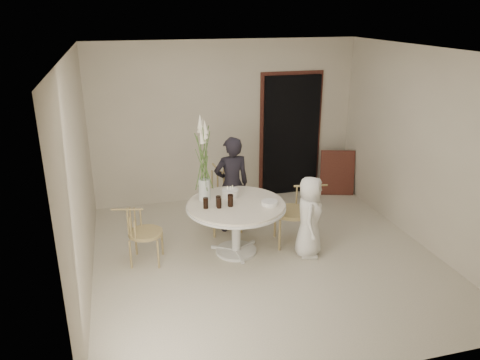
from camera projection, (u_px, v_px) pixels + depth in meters
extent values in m
plane|color=beige|center=(266.00, 257.00, 6.31)|extent=(4.50, 4.50, 0.00)
plane|color=silver|center=(270.00, 51.00, 5.37)|extent=(4.50, 4.50, 0.00)
plane|color=beige|center=(226.00, 122.00, 7.88)|extent=(4.50, 0.00, 4.50)
plane|color=beige|center=(354.00, 246.00, 3.80)|extent=(4.50, 0.00, 4.50)
plane|color=beige|center=(79.00, 178.00, 5.29)|extent=(0.00, 4.50, 4.50)
plane|color=beige|center=(425.00, 149.00, 6.38)|extent=(0.00, 4.50, 4.50)
cube|color=black|center=(291.00, 136.00, 8.20)|extent=(1.00, 0.10, 2.10)
cube|color=#5C2D1F|center=(290.00, 132.00, 8.22)|extent=(1.12, 0.03, 2.22)
cylinder|color=silver|center=(236.00, 251.00, 6.44)|extent=(0.56, 0.56, 0.04)
cylinder|color=silver|center=(236.00, 229.00, 6.33)|extent=(0.12, 0.12, 0.65)
cylinder|color=silver|center=(236.00, 206.00, 6.21)|extent=(1.33, 1.33, 0.03)
cylinder|color=white|center=(236.00, 205.00, 6.20)|extent=(1.30, 1.30, 0.04)
cube|color=#5C2D1F|center=(337.00, 173.00, 8.34)|extent=(0.63, 0.35, 0.80)
cylinder|color=tan|center=(214.00, 223.00, 6.78)|extent=(0.03, 0.03, 0.47)
cylinder|color=tan|center=(241.00, 218.00, 6.92)|extent=(0.03, 0.03, 0.47)
cylinder|color=tan|center=(206.00, 211.00, 7.15)|extent=(0.03, 0.03, 0.47)
cylinder|color=tan|center=(232.00, 208.00, 7.29)|extent=(0.03, 0.03, 0.47)
cylinder|color=tan|center=(223.00, 199.00, 6.94)|extent=(0.53, 0.53, 0.05)
cylinder|color=tan|center=(275.00, 222.00, 6.80)|extent=(0.03, 0.03, 0.46)
cylinder|color=tan|center=(280.00, 235.00, 6.42)|extent=(0.03, 0.03, 0.46)
cylinder|color=tan|center=(303.00, 221.00, 6.84)|extent=(0.03, 0.03, 0.46)
cylinder|color=tan|center=(309.00, 234.00, 6.45)|extent=(0.03, 0.03, 0.46)
cylinder|color=tan|center=(292.00, 212.00, 6.54)|extent=(0.51, 0.51, 0.05)
cylinder|color=tan|center=(158.00, 254.00, 5.99)|extent=(0.03, 0.03, 0.40)
cylinder|color=tan|center=(162.00, 241.00, 6.32)|extent=(0.03, 0.03, 0.40)
cylinder|color=tan|center=(131.00, 255.00, 5.98)|extent=(0.03, 0.03, 0.40)
cylinder|color=tan|center=(136.00, 242.00, 6.31)|extent=(0.03, 0.03, 0.40)
cylinder|color=tan|center=(146.00, 233.00, 6.07)|extent=(0.44, 0.44, 0.04)
imported|color=black|center=(232.00, 185.00, 6.86)|extent=(0.55, 0.37, 1.45)
imported|color=white|center=(309.00, 217.00, 6.19)|extent=(0.55, 0.65, 1.12)
cylinder|color=silver|center=(230.00, 193.00, 6.39)|extent=(0.23, 0.23, 0.11)
cylinder|color=#F4E09A|center=(230.00, 188.00, 6.36)|extent=(0.01, 0.01, 0.05)
cylinder|color=#F4E09A|center=(232.00, 187.00, 6.39)|extent=(0.01, 0.01, 0.05)
cylinder|color=#F4E09A|center=(227.00, 188.00, 6.37)|extent=(0.01, 0.01, 0.05)
cylinder|color=black|center=(218.00, 201.00, 6.08)|extent=(0.08, 0.08, 0.14)
cylinder|color=black|center=(230.00, 200.00, 6.08)|extent=(0.10, 0.10, 0.16)
cylinder|color=black|center=(206.00, 203.00, 6.02)|extent=(0.09, 0.09, 0.14)
cylinder|color=black|center=(219.00, 203.00, 6.03)|extent=(0.08, 0.08, 0.13)
cylinder|color=white|center=(270.00, 203.00, 6.14)|extent=(0.24, 0.24, 0.05)
cylinder|color=silver|center=(204.00, 190.00, 6.26)|extent=(0.16, 0.16, 0.30)
cylinder|color=#44662B|center=(206.00, 163.00, 6.14)|extent=(0.01, 0.01, 0.74)
cone|color=white|center=(205.00, 135.00, 6.01)|extent=(0.07, 0.07, 0.19)
cylinder|color=#44662B|center=(204.00, 160.00, 6.15)|extent=(0.01, 0.01, 0.81)
cone|color=white|center=(203.00, 130.00, 6.01)|extent=(0.07, 0.07, 0.19)
cylinder|color=#44662B|center=(202.00, 158.00, 6.13)|extent=(0.01, 0.01, 0.87)
cone|color=white|center=(201.00, 126.00, 5.98)|extent=(0.07, 0.07, 0.19)
cylinder|color=#44662B|center=(201.00, 156.00, 6.09)|extent=(0.01, 0.01, 0.94)
cone|color=white|center=(200.00, 121.00, 5.93)|extent=(0.07, 0.07, 0.19)
cylinder|color=#44662B|center=(202.00, 164.00, 6.10)|extent=(0.01, 0.01, 0.74)
cone|color=white|center=(201.00, 136.00, 5.97)|extent=(0.07, 0.07, 0.19)
cylinder|color=#44662B|center=(204.00, 162.00, 6.09)|extent=(0.01, 0.01, 0.81)
cone|color=white|center=(203.00, 131.00, 5.95)|extent=(0.07, 0.07, 0.19)
cylinder|color=#44662B|center=(206.00, 159.00, 6.09)|extent=(0.01, 0.01, 0.87)
cone|color=white|center=(205.00, 126.00, 5.94)|extent=(0.07, 0.07, 0.19)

